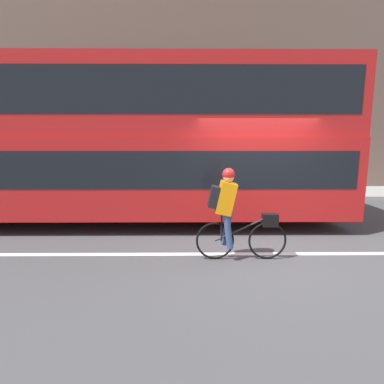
{
  "coord_description": "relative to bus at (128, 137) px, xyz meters",
  "views": [
    {
      "loc": [
        -1.42,
        -5.31,
        2.0
      ],
      "look_at": [
        -1.37,
        0.78,
        1.0
      ],
      "focal_mm": 28.0,
      "sensor_mm": 36.0,
      "label": 1
    }
  ],
  "objects": [
    {
      "name": "bus",
      "position": [
        0.0,
        0.0,
        0.0
      ],
      "size": [
        10.48,
        2.57,
        3.83
      ],
      "color": "black",
      "rests_on": "ground_plane"
    },
    {
      "name": "ground_plane",
      "position": [
        2.93,
        -2.16,
        -2.14
      ],
      "size": [
        80.0,
        80.0,
        0.0
      ],
      "primitive_type": "plane",
      "color": "#424244"
    },
    {
      "name": "cyclist_on_bike",
      "position": [
        2.23,
        -2.52,
        -1.28
      ],
      "size": [
        1.57,
        0.32,
        1.59
      ],
      "color": "black",
      "rests_on": "ground_plane"
    },
    {
      "name": "sidewalk_curb",
      "position": [
        2.93,
        4.1,
        -2.07
      ],
      "size": [
        60.0,
        2.58,
        0.14
      ],
      "color": "gray",
      "rests_on": "ground_plane"
    },
    {
      "name": "building_facade",
      "position": [
        2.93,
        5.53,
        1.81
      ],
      "size": [
        60.0,
        0.3,
        7.88
      ],
      "color": "brown",
      "rests_on": "ground_plane"
    },
    {
      "name": "road_center_line",
      "position": [
        2.93,
        -2.29,
        -2.13
      ],
      "size": [
        50.0,
        0.14,
        0.01
      ],
      "primitive_type": "cube",
      "color": "silver",
      "rests_on": "ground_plane"
    }
  ]
}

